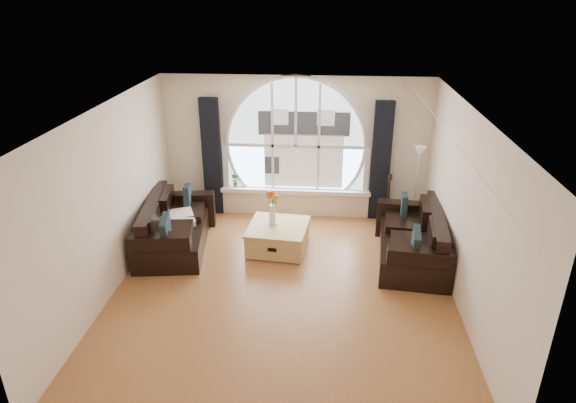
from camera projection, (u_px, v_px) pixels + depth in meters
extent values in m
cube|color=brown|center=(283.00, 290.00, 7.40)|extent=(5.00, 5.50, 0.01)
cube|color=silver|center=(282.00, 112.00, 6.31)|extent=(5.00, 5.50, 0.01)
cube|color=beige|center=(296.00, 148.00, 9.36)|extent=(5.00, 0.01, 2.70)
cube|color=beige|center=(255.00, 338.00, 4.35)|extent=(5.00, 0.01, 2.70)
cube|color=beige|center=(108.00, 202.00, 7.04)|extent=(0.01, 5.50, 2.70)
cube|color=beige|center=(467.00, 214.00, 6.67)|extent=(0.01, 5.50, 2.70)
cube|color=silver|center=(454.00, 142.00, 6.29)|extent=(0.92, 5.50, 0.72)
cube|color=silver|center=(296.00, 134.00, 9.22)|extent=(2.60, 0.06, 2.15)
cube|color=white|center=(295.00, 191.00, 9.61)|extent=(2.90, 0.22, 0.08)
cube|color=white|center=(296.00, 134.00, 9.20)|extent=(2.76, 0.08, 2.15)
cube|color=silver|center=(304.00, 141.00, 9.25)|extent=(1.70, 0.02, 1.50)
cube|color=black|center=(212.00, 158.00, 9.45)|extent=(0.35, 0.12, 2.30)
cube|color=black|center=(381.00, 162.00, 9.22)|extent=(0.35, 0.12, 2.30)
cube|color=black|center=(176.00, 226.00, 8.46)|extent=(1.20, 2.02, 0.85)
cube|color=black|center=(411.00, 238.00, 8.05)|extent=(1.16, 2.02, 0.86)
cube|color=tan|center=(278.00, 236.00, 8.46)|extent=(1.08, 1.08, 0.48)
cube|color=silver|center=(177.00, 219.00, 8.49)|extent=(0.72, 0.72, 0.10)
cube|color=white|center=(272.00, 203.00, 8.29)|extent=(0.24, 0.24, 0.70)
cube|color=#B2B2B2|center=(416.00, 189.00, 8.93)|extent=(0.24, 0.24, 1.60)
cube|color=brown|center=(388.00, 198.00, 9.21)|extent=(0.37, 0.26, 1.06)
imported|color=#1E6023|center=(235.00, 180.00, 9.62)|extent=(0.15, 0.10, 0.28)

